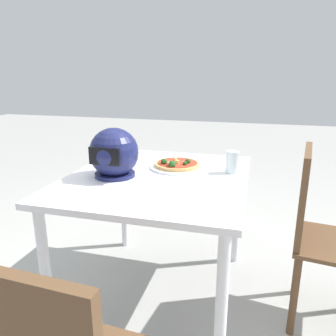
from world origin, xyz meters
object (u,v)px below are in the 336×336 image
Objects in this scene: dining_table at (158,190)px; motorcycle_helmet at (114,154)px; drinking_glass at (232,162)px; pizza at (177,164)px; chair_side at (320,229)px.

motorcycle_helmet is (0.21, 0.07, 0.21)m from dining_table.
dining_table is 8.79× the size of drinking_glass.
motorcycle_helmet is at bearing 18.56° from dining_table.
pizza is 1.00× the size of motorcycle_helmet.
dining_table is 4.12× the size of pizza.
motorcycle_helmet is 0.63m from drinking_glass.
drinking_glass reaches higher than dining_table.
dining_table is 4.13× the size of motorcycle_helmet.
motorcycle_helmet reaches higher than drinking_glass.
pizza is at bearing -112.43° from dining_table.
motorcycle_helmet reaches higher than dining_table.
pizza is at bearing -1.31° from drinking_glass.
dining_table is at bearing 67.57° from pizza.
chair_side is (-0.76, 0.13, -0.24)m from pizza.
motorcycle_helmet is at bearing 20.67° from drinking_glass.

